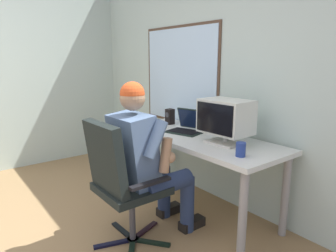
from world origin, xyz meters
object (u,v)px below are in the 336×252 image
crt_monitor (226,117)px  desk_speaker (170,117)px  laptop (188,126)px  coffee_mug (241,149)px  office_chair (119,177)px  wine_glass (150,120)px  desk (196,145)px  person_seated (147,158)px

crt_monitor → desk_speaker: size_ratio=2.52×
laptop → coffee_mug: size_ratio=3.65×
office_chair → desk_speaker: office_chair is taller
desk_speaker → coffee_mug: bearing=-13.5°
office_chair → wine_glass: size_ratio=7.46×
coffee_mug → crt_monitor: bearing=150.7°
office_chair → crt_monitor: size_ratio=2.37×
wine_glass → desk_speaker: desk_speaker is taller
desk → office_chair: (0.10, -0.88, -0.07)m
crt_monitor → desk: bearing=-177.8°
crt_monitor → laptop: crt_monitor is taller
crt_monitor → laptop: 0.55m
laptop → desk_speaker: bearing=168.9°
desk → crt_monitor: (0.35, 0.01, 0.32)m
office_chair → coffee_mug: bearing=52.0°
crt_monitor → person_seated: bearing=-111.5°
laptop → wine_glass: bearing=-145.6°
wine_glass → coffee_mug: size_ratio=1.26×
desk → person_seated: bearing=-81.1°
crt_monitor → laptop: (-0.52, 0.04, -0.17)m
wine_glass → coffee_mug: (1.17, 0.01, -0.04)m
person_seated → coffee_mug: bearing=39.3°
person_seated → desk_speaker: person_seated is taller
person_seated → laptop: person_seated is taller
laptop → wine_glass: 0.41m
office_chair → person_seated: bearing=91.0°
office_chair → person_seated: person_seated is taller
desk → laptop: 0.24m
desk → crt_monitor: 0.47m
office_chair → laptop: 1.00m
crt_monitor → desk_speaker: 0.93m
laptop → person_seated: bearing=-67.9°
office_chair → wine_glass: 0.97m
crt_monitor → coffee_mug: (0.31, -0.18, -0.17)m
laptop → wine_glass: size_ratio=2.88×
person_seated → desk_speaker: (-0.67, 0.75, 0.15)m
wine_glass → crt_monitor: bearing=12.3°
laptop → desk_speaker: laptop is taller
crt_monitor → wine_glass: size_ratio=3.15×
laptop → coffee_mug: 0.86m
person_seated → office_chair: bearing=-89.0°
desk → office_chair: size_ratio=1.71×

